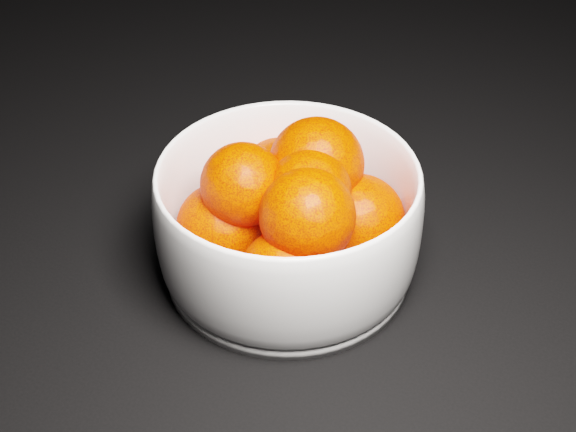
% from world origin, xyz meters
% --- Properties ---
extents(bowl, '(0.20, 0.20, 0.10)m').
position_xyz_m(bowl, '(-0.25, 0.09, 0.05)').
color(bowl, white).
rests_on(bowl, ground).
extents(orange_pile, '(0.16, 0.17, 0.11)m').
position_xyz_m(orange_pile, '(-0.25, 0.09, 0.06)').
color(orange_pile, '#EC2600').
rests_on(orange_pile, bowl).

